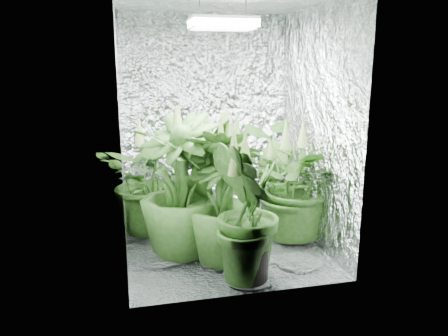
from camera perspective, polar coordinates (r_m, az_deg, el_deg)
ground at (r=3.79m, az=-0.12°, el=-10.32°), size 1.60×1.60×0.00m
walls at (r=3.51m, az=-0.12°, el=4.83°), size 1.62×1.62×2.00m
grow_lamp at (r=3.49m, az=-0.13°, el=18.38°), size 0.50×0.30×0.22m
plant_a at (r=3.99m, az=-9.33°, el=-1.45°), size 1.12×1.12×1.08m
plant_b at (r=3.76m, az=-3.89°, el=-1.86°), size 0.71×0.71×1.15m
plant_c at (r=4.31m, az=6.63°, el=-2.05°), size 0.51×0.51×0.85m
plant_d at (r=3.33m, az=-0.01°, el=-3.94°), size 0.73×0.73×1.15m
plant_e at (r=3.81m, az=9.08°, el=-2.13°), size 0.94×0.94×1.08m
plant_f at (r=3.55m, az=-1.72°, el=-2.41°), size 0.81×0.81×1.19m
plant_g at (r=3.03m, az=3.17°, el=-6.19°), size 0.66×0.66×1.10m
plant_h at (r=3.46m, az=-5.75°, el=-2.55°), size 0.89×0.89×1.23m
circulation_fan at (r=4.45m, az=5.47°, el=-4.55°), size 0.18×0.33×0.38m
plant_label at (r=3.10m, az=4.43°, el=-9.86°), size 0.05×0.04×0.07m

